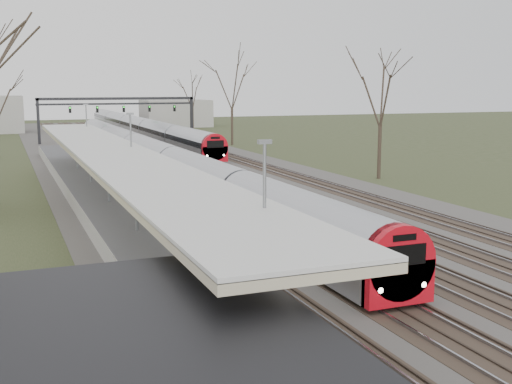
# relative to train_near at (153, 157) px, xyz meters

# --- Properties ---
(track_bed) EXTENTS (24.00, 160.00, 0.22)m
(track_bed) POSITION_rel_train_near_xyz_m (2.76, 3.02, -1.42)
(track_bed) COLOR #474442
(track_bed) RESTS_ON ground
(platform) EXTENTS (3.50, 69.00, 1.00)m
(platform) POSITION_rel_train_near_xyz_m (-6.55, -14.48, -0.98)
(platform) COLOR #9E9B93
(platform) RESTS_ON ground
(canopy) EXTENTS (4.10, 50.00, 3.11)m
(canopy) POSITION_rel_train_near_xyz_m (-6.55, -18.99, 2.45)
(canopy) COLOR slate
(canopy) RESTS_ON platform
(signal_gantry) EXTENTS (21.00, 0.59, 6.08)m
(signal_gantry) POSITION_rel_train_near_xyz_m (2.79, 33.01, 3.43)
(signal_gantry) COLOR black
(signal_gantry) RESTS_ON ground
(tree_east_far) EXTENTS (5.00, 5.00, 10.30)m
(tree_east_far) POSITION_rel_train_near_xyz_m (16.50, -9.98, 5.81)
(tree_east_far) COLOR #2D231C
(tree_east_far) RESTS_ON ground
(train_near) EXTENTS (2.62, 75.21, 3.05)m
(train_near) POSITION_rel_train_near_xyz_m (0.00, 0.00, 0.00)
(train_near) COLOR #A8ABB2
(train_near) RESTS_ON ground
(train_far) EXTENTS (2.62, 75.21, 3.05)m
(train_far) POSITION_rel_train_near_xyz_m (7.00, 41.33, 0.00)
(train_far) COLOR #A8ABB2
(train_far) RESTS_ON ground
(passenger) EXTENTS (0.50, 0.67, 1.69)m
(passenger) POSITION_rel_train_near_xyz_m (-6.28, -36.51, 0.36)
(passenger) COLOR navy
(passenger) RESTS_ON platform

